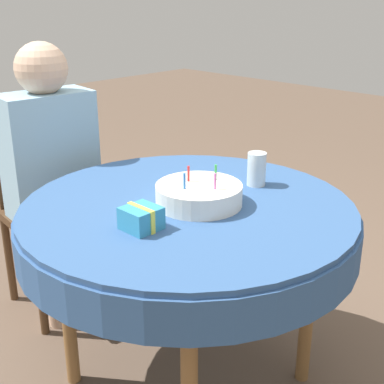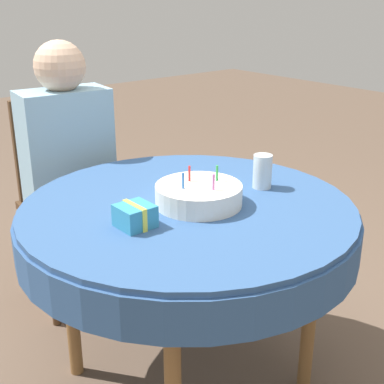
{
  "view_description": "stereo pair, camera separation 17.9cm",
  "coord_description": "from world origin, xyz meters",
  "views": [
    {
      "loc": [
        -1.19,
        -1.17,
        1.41
      ],
      "look_at": [
        0.01,
        -0.01,
        0.77
      ],
      "focal_mm": 50.0,
      "sensor_mm": 36.0,
      "label": 1
    },
    {
      "loc": [
        -1.06,
        -1.29,
        1.41
      ],
      "look_at": [
        0.01,
        -0.01,
        0.77
      ],
      "focal_mm": 50.0,
      "sensor_mm": 36.0,
      "label": 2
    }
  ],
  "objects": [
    {
      "name": "gift_box",
      "position": [
        -0.24,
        -0.04,
        0.76
      ],
      "size": [
        0.1,
        0.11,
        0.08
      ],
      "color": "teal",
      "rests_on": "dining_table"
    },
    {
      "name": "dining_table",
      "position": [
        0.0,
        0.0,
        0.64
      ],
      "size": [
        1.15,
        1.15,
        0.73
      ],
      "color": "#335689",
      "rests_on": "ground_plane"
    },
    {
      "name": "person",
      "position": [
        -0.03,
        0.79,
        0.74
      ],
      "size": [
        0.4,
        0.33,
        1.21
      ],
      "rotation": [
        0.0,
        0.0,
        -0.12
      ],
      "color": "#DBB293",
      "rests_on": "ground_plane"
    },
    {
      "name": "ground_plane",
      "position": [
        0.0,
        0.0,
        0.0
      ],
      "size": [
        12.0,
        12.0,
        0.0
      ],
      "primitive_type": "plane",
      "color": "brown"
    },
    {
      "name": "drinking_glass",
      "position": [
        0.31,
        -0.05,
        0.79
      ],
      "size": [
        0.07,
        0.07,
        0.12
      ],
      "color": "silver",
      "rests_on": "dining_table"
    },
    {
      "name": "chair",
      "position": [
        -0.02,
        0.88,
        0.51
      ],
      "size": [
        0.45,
        0.45,
        0.95
      ],
      "rotation": [
        0.0,
        0.0,
        -0.12
      ],
      "color": "#4C331E",
      "rests_on": "ground_plane"
    },
    {
      "name": "birthday_cake",
      "position": [
        0.02,
        -0.03,
        0.77
      ],
      "size": [
        0.29,
        0.29,
        0.12
      ],
      "color": "white",
      "rests_on": "dining_table"
    }
  ]
}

